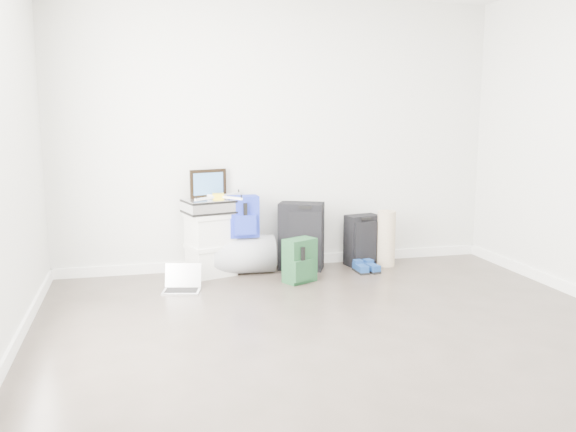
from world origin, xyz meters
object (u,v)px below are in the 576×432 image
object	(u,v)px
briefcase	(210,206)
large_suitcase	(302,236)
laptop	(182,284)
carry_on	(362,240)
duffel_bag	(244,255)
boxes_stack	(211,244)

from	to	relation	value
briefcase	large_suitcase	bearing A→B (deg)	-14.59
briefcase	laptop	xyz separation A→B (m)	(-0.32, -0.48, -0.63)
briefcase	carry_on	xyz separation A→B (m)	(1.58, 0.01, -0.42)
briefcase	laptop	distance (m)	0.85
duffel_bag	briefcase	bearing A→B (deg)	-179.13
boxes_stack	briefcase	world-z (taller)	briefcase
duffel_bag	boxes_stack	bearing A→B (deg)	-179.13
briefcase	large_suitcase	xyz separation A→B (m)	(0.92, 0.00, -0.34)
carry_on	laptop	bearing A→B (deg)	-176.78
large_suitcase	laptop	bearing A→B (deg)	-134.45
boxes_stack	duffel_bag	size ratio (longest dim) A/B	1.01
large_suitcase	carry_on	xyz separation A→B (m)	(0.66, 0.01, -0.08)
boxes_stack	duffel_bag	distance (m)	0.34
duffel_bag	carry_on	world-z (taller)	carry_on
large_suitcase	carry_on	bearing A→B (deg)	25.10
boxes_stack	briefcase	distance (m)	0.37
boxes_stack	laptop	world-z (taller)	boxes_stack
boxes_stack	laptop	xyz separation A→B (m)	(-0.32, -0.48, -0.25)
briefcase	carry_on	bearing A→B (deg)	-14.37
large_suitcase	carry_on	world-z (taller)	large_suitcase
duffel_bag	large_suitcase	xyz separation A→B (m)	(0.60, 0.01, 0.15)
duffel_bag	carry_on	size ratio (longest dim) A/B	1.15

